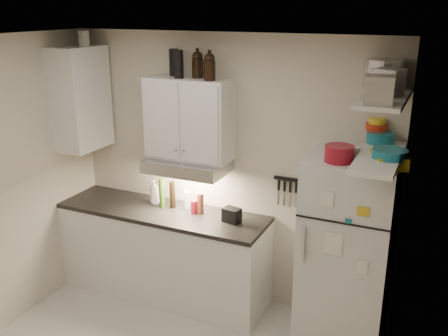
% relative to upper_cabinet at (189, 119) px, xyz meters
% --- Properties ---
extents(ceiling, '(3.20, 3.00, 0.02)m').
position_rel_upper_cabinet_xyz_m(ceiling, '(0.30, -1.33, 0.78)').
color(ceiling, silver).
rests_on(ceiling, ground).
extents(back_wall, '(3.20, 0.02, 2.60)m').
position_rel_upper_cabinet_xyz_m(back_wall, '(0.30, 0.18, -0.53)').
color(back_wall, beige).
rests_on(back_wall, ground).
extents(right_wall, '(0.02, 3.00, 2.60)m').
position_rel_upper_cabinet_xyz_m(right_wall, '(1.91, -1.33, -0.53)').
color(right_wall, beige).
rests_on(right_wall, ground).
extents(base_cabinet, '(2.10, 0.60, 0.88)m').
position_rel_upper_cabinet_xyz_m(base_cabinet, '(-0.25, -0.14, -1.39)').
color(base_cabinet, white).
rests_on(base_cabinet, floor).
extents(countertop, '(2.10, 0.62, 0.04)m').
position_rel_upper_cabinet_xyz_m(countertop, '(-0.25, -0.14, -0.93)').
color(countertop, black).
rests_on(countertop, base_cabinet).
extents(upper_cabinet, '(0.80, 0.33, 0.75)m').
position_rel_upper_cabinet_xyz_m(upper_cabinet, '(0.00, 0.00, 0.00)').
color(upper_cabinet, white).
rests_on(upper_cabinet, back_wall).
extents(side_cabinet, '(0.33, 0.55, 1.00)m').
position_rel_upper_cabinet_xyz_m(side_cabinet, '(-1.14, -0.14, 0.12)').
color(side_cabinet, white).
rests_on(side_cabinet, left_wall).
extents(range_hood, '(0.76, 0.46, 0.12)m').
position_rel_upper_cabinet_xyz_m(range_hood, '(0.00, -0.06, -0.44)').
color(range_hood, silver).
rests_on(range_hood, back_wall).
extents(fridge, '(0.70, 0.68, 1.70)m').
position_rel_upper_cabinet_xyz_m(fridge, '(1.55, -0.18, -0.98)').
color(fridge, silver).
rests_on(fridge, floor).
extents(shelf_hi, '(0.30, 0.95, 0.03)m').
position_rel_upper_cabinet_xyz_m(shelf_hi, '(1.75, -0.31, 0.38)').
color(shelf_hi, white).
rests_on(shelf_hi, right_wall).
extents(shelf_lo, '(0.30, 0.95, 0.03)m').
position_rel_upper_cabinet_xyz_m(shelf_lo, '(1.75, -0.31, -0.07)').
color(shelf_lo, white).
rests_on(shelf_lo, right_wall).
extents(knife_strip, '(0.42, 0.02, 0.03)m').
position_rel_upper_cabinet_xyz_m(knife_strip, '(1.00, 0.15, -0.51)').
color(knife_strip, black).
rests_on(knife_strip, back_wall).
extents(dutch_oven, '(0.24, 0.24, 0.13)m').
position_rel_upper_cabinet_xyz_m(dutch_oven, '(1.46, -0.35, -0.06)').
color(dutch_oven, maroon).
rests_on(dutch_oven, fridge).
extents(book_stack, '(0.31, 0.34, 0.09)m').
position_rel_upper_cabinet_xyz_m(book_stack, '(1.82, -0.31, -0.08)').
color(book_stack, gold).
rests_on(book_stack, fridge).
extents(spice_jar, '(0.06, 0.06, 0.09)m').
position_rel_upper_cabinet_xyz_m(spice_jar, '(1.57, -0.22, -0.08)').
color(spice_jar, silver).
rests_on(spice_jar, fridge).
extents(stock_pot, '(0.35, 0.35, 0.22)m').
position_rel_upper_cabinet_xyz_m(stock_pot, '(1.68, 0.03, 0.50)').
color(stock_pot, silver).
rests_on(stock_pot, shelf_hi).
extents(tin_a, '(0.23, 0.22, 0.19)m').
position_rel_upper_cabinet_xyz_m(tin_a, '(1.75, -0.31, 0.48)').
color(tin_a, '#AAAAAD').
rests_on(tin_a, shelf_hi).
extents(tin_b, '(0.20, 0.20, 0.18)m').
position_rel_upper_cabinet_xyz_m(tin_b, '(1.74, -0.65, 0.48)').
color(tin_b, '#AAAAAD').
rests_on(tin_b, shelf_hi).
extents(bowl_teal, '(0.22, 0.22, 0.09)m').
position_rel_upper_cabinet_xyz_m(bowl_teal, '(1.70, 0.04, -0.01)').
color(bowl_teal, '#166879').
rests_on(bowl_teal, shelf_lo).
extents(bowl_orange, '(0.17, 0.17, 0.05)m').
position_rel_upper_cabinet_xyz_m(bowl_orange, '(1.66, 0.11, 0.06)').
color(bowl_orange, red).
rests_on(bowl_orange, bowl_teal).
extents(bowl_yellow, '(0.14, 0.14, 0.04)m').
position_rel_upper_cabinet_xyz_m(bowl_yellow, '(1.66, 0.11, 0.11)').
color(bowl_yellow, yellow).
rests_on(bowl_yellow, bowl_orange).
extents(plates, '(0.29, 0.29, 0.06)m').
position_rel_upper_cabinet_xyz_m(plates, '(1.82, -0.35, -0.02)').
color(plates, '#166879').
rests_on(plates, shelf_lo).
extents(growler_a, '(0.13, 0.13, 0.24)m').
position_rel_upper_cabinet_xyz_m(growler_a, '(0.08, 0.03, 0.50)').
color(growler_a, black).
rests_on(growler_a, upper_cabinet).
extents(growler_b, '(0.13, 0.13, 0.24)m').
position_rel_upper_cabinet_xyz_m(growler_b, '(0.25, -0.07, 0.50)').
color(growler_b, black).
rests_on(growler_b, upper_cabinet).
extents(thermos_a, '(0.11, 0.11, 0.25)m').
position_rel_upper_cabinet_xyz_m(thermos_a, '(-0.07, -0.06, 0.50)').
color(thermos_a, black).
rests_on(thermos_a, upper_cabinet).
extents(thermos_b, '(0.11, 0.11, 0.24)m').
position_rel_upper_cabinet_xyz_m(thermos_b, '(-0.19, 0.07, 0.50)').
color(thermos_b, black).
rests_on(thermos_b, upper_cabinet).
extents(side_jar, '(0.13, 0.13, 0.14)m').
position_rel_upper_cabinet_xyz_m(side_jar, '(-1.09, -0.07, 0.70)').
color(side_jar, silver).
rests_on(side_jar, side_cabinet).
extents(soap_bottle, '(0.11, 0.11, 0.28)m').
position_rel_upper_cabinet_xyz_m(soap_bottle, '(-0.40, -0.03, -0.76)').
color(soap_bottle, white).
rests_on(soap_bottle, countertop).
extents(pepper_mill, '(0.07, 0.07, 0.21)m').
position_rel_upper_cabinet_xyz_m(pepper_mill, '(0.13, -0.05, -0.80)').
color(pepper_mill, brown).
rests_on(pepper_mill, countertop).
extents(oil_bottle, '(0.07, 0.07, 0.30)m').
position_rel_upper_cabinet_xyz_m(oil_bottle, '(-0.28, -0.08, -0.76)').
color(oil_bottle, '#395F17').
rests_on(oil_bottle, countertop).
extents(vinegar_bottle, '(0.07, 0.07, 0.27)m').
position_rel_upper_cabinet_xyz_m(vinegar_bottle, '(-0.19, -0.04, -0.77)').
color(vinegar_bottle, black).
rests_on(vinegar_bottle, countertop).
extents(clear_bottle, '(0.08, 0.08, 0.18)m').
position_rel_upper_cabinet_xyz_m(clear_bottle, '(-0.05, 0.00, -0.81)').
color(clear_bottle, silver).
rests_on(clear_bottle, countertop).
extents(red_jar, '(0.07, 0.07, 0.13)m').
position_rel_upper_cabinet_xyz_m(red_jar, '(0.07, -0.08, -0.84)').
color(red_jar, maroon).
rests_on(red_jar, countertop).
extents(caddy, '(0.17, 0.14, 0.13)m').
position_rel_upper_cabinet_xyz_m(caddy, '(0.48, -0.11, -0.84)').
color(caddy, black).
rests_on(caddy, countertop).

